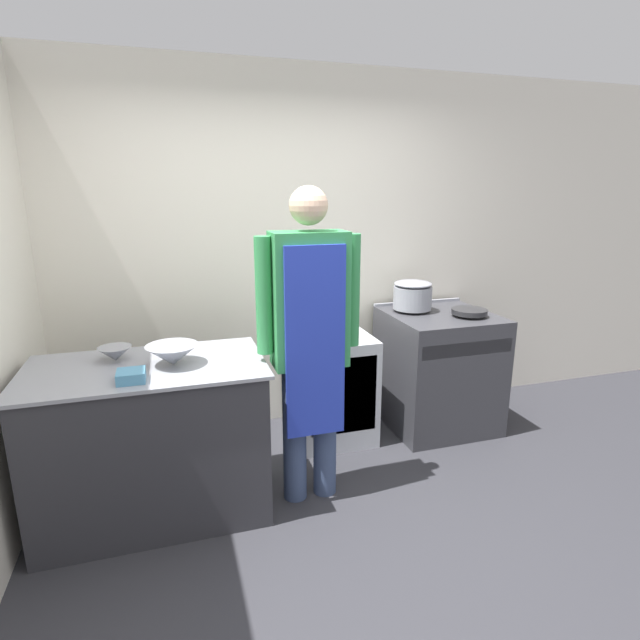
# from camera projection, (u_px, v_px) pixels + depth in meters

# --- Properties ---
(ground_plane) EXTENTS (14.00, 14.00, 0.00)m
(ground_plane) POSITION_uv_depth(u_px,v_px,m) (350.00, 556.00, 2.56)
(ground_plane) COLOR #2D2D33
(wall_back) EXTENTS (8.00, 0.05, 2.70)m
(wall_back) POSITION_uv_depth(u_px,v_px,m) (274.00, 254.00, 3.78)
(wall_back) COLOR silver
(wall_back) RESTS_ON ground_plane
(prep_counter) EXTENTS (1.28, 0.73, 0.90)m
(prep_counter) POSITION_uv_depth(u_px,v_px,m) (153.00, 440.00, 2.83)
(prep_counter) COLOR #2D2D33
(prep_counter) RESTS_ON ground_plane
(stove) EXTENTS (0.78, 0.78, 0.92)m
(stove) POSITION_uv_depth(u_px,v_px,m) (437.00, 369.00, 3.92)
(stove) COLOR #38383D
(stove) RESTS_ON ground_plane
(fridge_unit) EXTENTS (0.56, 0.67, 0.80)m
(fridge_unit) POSITION_uv_depth(u_px,v_px,m) (329.00, 384.00, 3.76)
(fridge_unit) COLOR silver
(fridge_unit) RESTS_ON ground_plane
(person_cook) EXTENTS (0.60, 0.24, 1.85)m
(person_cook) POSITION_uv_depth(u_px,v_px,m) (310.00, 331.00, 2.82)
(person_cook) COLOR #38476B
(person_cook) RESTS_ON ground_plane
(mixing_bowl) EXTENTS (0.28, 0.28, 0.11)m
(mixing_bowl) POSITION_uv_depth(u_px,v_px,m) (173.00, 355.00, 2.71)
(mixing_bowl) COLOR gray
(mixing_bowl) RESTS_ON prep_counter
(small_bowl) EXTENTS (0.18, 0.18, 0.08)m
(small_bowl) POSITION_uv_depth(u_px,v_px,m) (115.00, 354.00, 2.78)
(small_bowl) COLOR gray
(small_bowl) RESTS_ON prep_counter
(plastic_tub) EXTENTS (0.14, 0.14, 0.06)m
(plastic_tub) POSITION_uv_depth(u_px,v_px,m) (131.00, 376.00, 2.48)
(plastic_tub) COLOR teal
(plastic_tub) RESTS_ON prep_counter
(stock_pot) EXTENTS (0.30, 0.30, 0.22)m
(stock_pot) POSITION_uv_depth(u_px,v_px,m) (413.00, 295.00, 3.85)
(stock_pot) COLOR gray
(stock_pot) RESTS_ON stove
(saute_pan) EXTENTS (0.26, 0.26, 0.04)m
(saute_pan) POSITION_uv_depth(u_px,v_px,m) (469.00, 311.00, 3.71)
(saute_pan) COLOR #262628
(saute_pan) RESTS_ON stove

